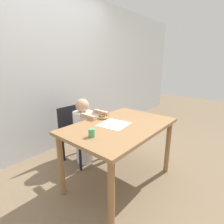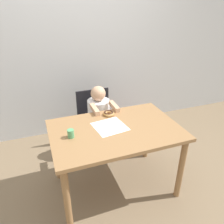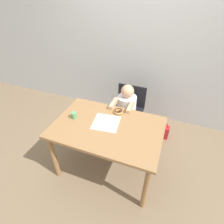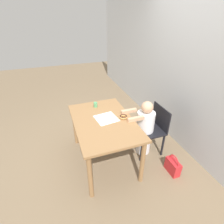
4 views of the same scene
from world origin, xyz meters
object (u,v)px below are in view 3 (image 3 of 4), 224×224
at_px(child_figure, 126,113).
at_px(handbag, 161,131).
at_px(donut, 118,111).
at_px(chair, 128,110).
at_px(cup, 74,115).

relative_size(child_figure, handbag, 2.99).
bearing_deg(donut, chair, 90.04).
distance_m(handbag, cup, 1.49).
bearing_deg(handbag, chair, -172.09).
distance_m(chair, child_figure, 0.13).
bearing_deg(donut, cup, -148.14).
distance_m(child_figure, donut, 0.48).
bearing_deg(child_figure, chair, 90.00).
bearing_deg(donut, handbag, 46.18).
relative_size(donut, cup, 1.54).
bearing_deg(cup, child_figure, 55.02).
bearing_deg(chair, donut, -89.96).
relative_size(handbag, cup, 4.03).
xyz_separation_m(handbag, cup, (-1.01, -0.86, 0.66)).
bearing_deg(cup, handbag, 40.36).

